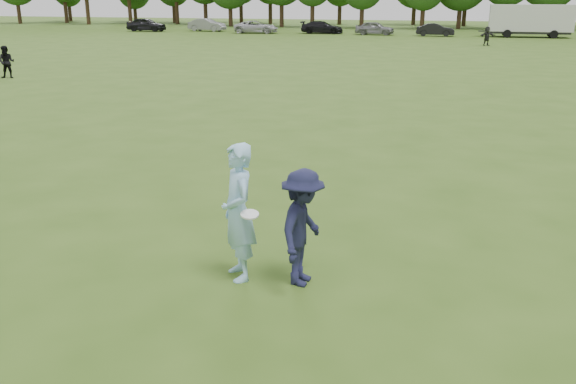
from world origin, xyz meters
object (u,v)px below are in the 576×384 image
car_b (207,25)px  defender (303,228)px  cargo_trailer (531,19)px  thrower (238,212)px  car_d (322,27)px  car_c (256,27)px  player_far_a (7,62)px  player_far_d (487,36)px  car_e (375,28)px  car_f (435,30)px  car_a (146,24)px

car_b → defender: bearing=-151.3°
defender → cargo_trailer: bearing=-2.9°
thrower → car_d: size_ratio=0.45×
thrower → car_b: (-26.15, 61.45, -0.33)m
car_c → player_far_a: bearing=172.4°
player_far_d → cargo_trailer: cargo_trailer is taller
car_d → car_c: bearing=95.7°
player_far_a → cargo_trailer: cargo_trailer is taller
thrower → car_b: 66.78m
defender → car_e: (-6.99, 59.82, -0.18)m
player_far_a → car_c: 40.32m
player_far_a → car_f: size_ratio=0.42×
defender → player_far_a: bearing=52.7°
defender → car_d: defender is taller
player_far_d → car_c: (-24.45, 11.52, -0.11)m
thrower → player_far_a: size_ratio=1.28×
thrower → car_c: bearing=162.3°
player_far_d → car_d: 21.39m
car_a → car_f: car_a is taller
car_a → car_f: size_ratio=1.18×
thrower → player_far_a: (-19.62, 19.01, -0.23)m
car_a → player_far_a: bearing=-161.0°
player_far_d → car_d: bearing=109.8°
car_b → cargo_trailer: (35.84, -1.32, 1.05)m
car_c → defender: bearing=-168.3°
thrower → defender: (0.98, 0.06, -0.17)m
player_far_a → car_c: (0.33, 40.32, -0.14)m
car_f → defender: bearing=179.4°
defender → cargo_trailer: cargo_trailer is taller
defender → car_f: 59.36m
car_e → car_b: bearing=88.9°
player_far_a → car_e: 43.08m
player_far_a → car_b: size_ratio=0.37×
car_d → cargo_trailer: cargo_trailer is taller
car_e → car_d: bearing=86.6°
car_e → car_f: car_e is taller
car_c → cargo_trailer: size_ratio=0.55×
car_a → cargo_trailer: 42.73m
player_far_a → car_f: player_far_a is taller
thrower → car_f: size_ratio=0.54×
player_far_a → car_c: player_far_a is taller
defender → player_far_a: (-20.60, 18.94, -0.06)m
thrower → car_d: thrower is taller
car_a → car_e: (27.01, 0.49, -0.08)m
defender → car_c: defender is taller
car_d → defender: bearing=-172.0°
defender → car_e: size_ratio=0.43×
player_far_a → car_a: size_ratio=0.36×
thrower → player_far_d: size_ratio=1.32×
car_a → car_b: car_a is taller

